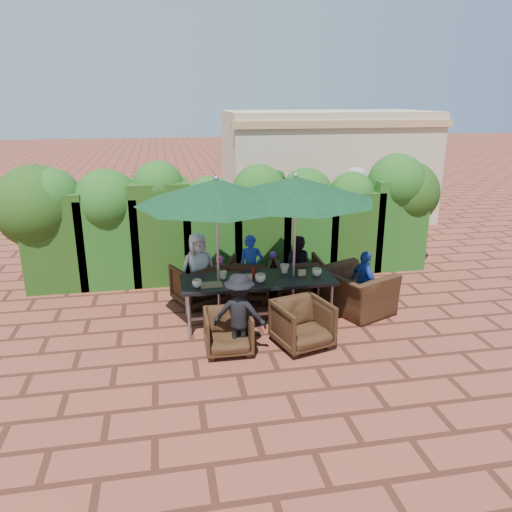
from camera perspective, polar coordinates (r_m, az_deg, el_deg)
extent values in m
plane|color=brown|center=(8.50, -0.02, -7.33)|extent=(80.00, 80.00, 0.00)
cube|color=black|center=(8.21, 0.23, -2.76)|extent=(2.53, 0.90, 0.05)
cube|color=gray|center=(8.44, 0.23, -6.61)|extent=(2.33, 0.05, 0.05)
cylinder|color=gray|center=(7.91, -7.64, -6.71)|extent=(0.05, 0.05, 0.70)
cylinder|color=gray|center=(8.55, -7.92, -4.79)|extent=(0.05, 0.05, 0.70)
cylinder|color=gray|center=(8.33, 8.61, -5.46)|extent=(0.05, 0.05, 0.70)
cylinder|color=gray|center=(8.94, 7.15, -3.73)|extent=(0.05, 0.05, 0.70)
cylinder|color=gray|center=(8.40, -4.18, -7.59)|extent=(0.44, 0.44, 0.03)
cylinder|color=gray|center=(7.96, -4.37, 0.13)|extent=(0.04, 0.04, 2.40)
cone|color=black|center=(7.72, -4.55, 7.37)|extent=(2.52, 2.52, 0.38)
sphere|color=gray|center=(7.68, -4.59, 8.84)|extent=(0.08, 0.08, 0.08)
cylinder|color=gray|center=(8.64, 4.19, -6.82)|extent=(0.44, 0.44, 0.03)
cylinder|color=gray|center=(8.22, 4.38, 0.71)|extent=(0.04, 0.04, 2.40)
cone|color=black|center=(7.98, 4.55, 7.72)|extent=(2.60, 2.60, 0.38)
sphere|color=gray|center=(7.95, 4.58, 9.14)|extent=(0.08, 0.08, 0.08)
imported|color=black|center=(9.09, -6.62, -2.96)|extent=(1.02, 1.00, 0.81)
imported|color=black|center=(9.29, -0.61, -2.31)|extent=(1.02, 0.99, 0.83)
imported|color=black|center=(9.27, 4.71, -2.29)|extent=(0.89, 0.84, 0.87)
imported|color=black|center=(7.39, -3.21, -8.42)|extent=(0.69, 0.64, 0.70)
imported|color=black|center=(7.55, 5.35, -7.52)|extent=(0.92, 0.89, 0.78)
imported|color=black|center=(8.81, 11.31, -3.19)|extent=(1.15, 1.36, 1.01)
imported|color=silver|center=(9.01, -6.61, -1.46)|extent=(0.70, 0.49, 1.31)
imported|color=#1D3CA1|center=(9.14, -0.57, -1.37)|extent=(0.48, 0.41, 1.22)
imported|color=black|center=(9.25, 5.00, -1.32)|extent=(0.65, 0.53, 1.18)
imported|color=black|center=(7.26, -1.89, -6.61)|extent=(0.86, 0.61, 1.22)
imported|color=#1D3CA1|center=(8.72, 12.24, -3.06)|extent=(0.47, 0.72, 1.13)
imported|color=#EE54A8|center=(9.20, -4.04, -2.50)|extent=(0.36, 0.32, 0.85)
imported|color=#7F4EA9|center=(9.41, 2.06, -1.99)|extent=(0.35, 0.31, 0.85)
imported|color=#258928|center=(12.42, 2.23, 5.49)|extent=(1.82, 1.61, 1.93)
imported|color=#EE54A8|center=(12.97, 6.74, 5.05)|extent=(0.74, 0.46, 1.55)
imported|color=gray|center=(13.17, 11.22, 5.81)|extent=(1.32, 0.85, 1.90)
imported|color=beige|center=(7.88, -6.75, -3.13)|extent=(0.15, 0.15, 0.12)
imported|color=beige|center=(8.20, -3.79, -2.18)|extent=(0.13, 0.13, 0.13)
imported|color=beige|center=(8.04, 0.50, -2.52)|extent=(0.17, 0.17, 0.13)
imported|color=beige|center=(8.46, 3.28, -1.45)|extent=(0.16, 0.16, 0.15)
imported|color=beige|center=(8.38, 6.95, -1.83)|extent=(0.16, 0.16, 0.13)
cylinder|color=#B20C0A|center=(8.22, -0.36, -1.93)|extent=(0.04, 0.04, 0.17)
cylinder|color=#4C230C|center=(8.23, -0.24, -1.91)|extent=(0.04, 0.04, 0.17)
cube|color=olive|center=(7.95, -5.13, -3.29)|extent=(0.35, 0.25, 0.02)
cube|color=#DEAA72|center=(8.13, -0.87, -2.43)|extent=(0.12, 0.06, 0.10)
cube|color=#DEAA72|center=(8.36, 5.26, -1.91)|extent=(0.12, 0.06, 0.10)
cube|color=#1B3A0F|center=(10.42, -21.80, 1.71)|extent=(1.15, 0.95, 1.90)
sphere|color=#1B3A0F|center=(10.24, -22.35, 6.28)|extent=(1.09, 1.09, 1.09)
cube|color=#1B3A0F|center=(10.29, -16.31, 1.71)|extent=(1.15, 0.95, 1.77)
sphere|color=#1B3A0F|center=(10.11, -16.69, 5.98)|extent=(1.26, 1.26, 1.26)
cube|color=#1B3A0F|center=(10.20, -10.78, 2.76)|extent=(1.15, 0.95, 2.04)
sphere|color=#1B3A0F|center=(10.00, -11.08, 7.84)|extent=(0.99, 0.99, 0.99)
cube|color=#1B3A0F|center=(10.29, -5.14, 2.04)|extent=(1.15, 0.95, 1.66)
sphere|color=#1B3A0F|center=(10.12, -5.26, 6.02)|extent=(1.10, 1.10, 1.10)
cube|color=#1B3A0F|center=(10.40, 0.34, 2.88)|extent=(1.15, 0.95, 1.86)
sphere|color=#1B3A0F|center=(10.22, 0.34, 7.39)|extent=(1.10, 1.10, 1.10)
cube|color=#1B3A0F|center=(10.64, 5.63, 2.83)|extent=(1.15, 0.95, 1.75)
sphere|color=#1B3A0F|center=(10.47, 5.76, 6.93)|extent=(1.13, 1.13, 1.13)
cube|color=#1B3A0F|center=(10.97, 10.66, 2.98)|extent=(1.15, 0.95, 1.72)
sphere|color=#1B3A0F|center=(10.80, 10.89, 6.89)|extent=(0.98, 0.98, 0.98)
cube|color=#1B3A0F|center=(11.34, 15.42, 3.71)|extent=(1.15, 0.95, 1.95)
sphere|color=#1B3A0F|center=(11.16, 15.79, 8.06)|extent=(1.24, 1.24, 1.24)
sphere|color=#1B3A0F|center=(10.44, -23.73, 5.19)|extent=(1.60, 1.60, 1.60)
sphere|color=#1B3A0F|center=(11.43, 16.83, 6.92)|extent=(1.40, 1.40, 1.40)
cube|color=#C8B795|center=(15.50, 8.04, 10.18)|extent=(6.00, 3.00, 3.20)
cube|color=#DEAA72|center=(14.03, 10.20, 14.63)|extent=(6.20, 0.25, 0.20)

